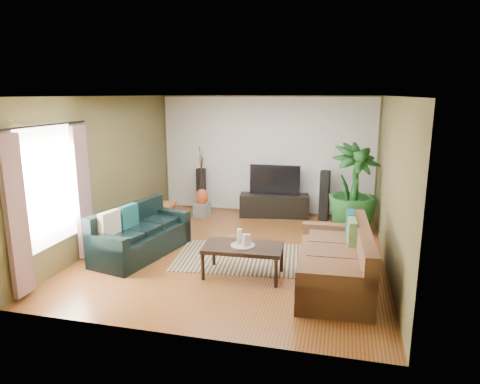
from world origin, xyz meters
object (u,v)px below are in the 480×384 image
(side_table, at_px, (164,214))
(vase, at_px, (202,197))
(coffee_table, at_px, (243,261))
(sofa_left, at_px, (142,231))
(speaker_left, at_px, (201,190))
(tv_stand, at_px, (274,205))
(pedestal, at_px, (202,210))
(television, at_px, (275,180))
(speaker_right, at_px, (324,196))
(potted_plant, at_px, (353,188))
(sofa_right, at_px, (334,256))

(side_table, bearing_deg, vase, 55.50)
(coffee_table, relative_size, side_table, 2.45)
(sofa_left, relative_size, coffee_table, 1.57)
(speaker_left, relative_size, vase, 2.58)
(sofa_left, bearing_deg, tv_stand, -19.93)
(coffee_table, xyz_separation_m, pedestal, (-1.65, 2.96, -0.09))
(television, distance_m, speaker_left, 1.81)
(speaker_left, xyz_separation_m, pedestal, (0.18, -0.49, -0.36))
(speaker_right, bearing_deg, speaker_left, -175.44)
(speaker_right, relative_size, potted_plant, 0.62)
(sofa_left, bearing_deg, vase, 6.74)
(potted_plant, bearing_deg, speaker_right, 131.53)
(tv_stand, xyz_separation_m, potted_plant, (1.69, -0.67, 0.63))
(speaker_right, height_order, pedestal, speaker_right)
(potted_plant, relative_size, vase, 4.49)
(potted_plant, distance_m, side_table, 3.96)
(sofa_right, relative_size, side_table, 4.56)
(sofa_left, distance_m, speaker_right, 4.14)
(tv_stand, xyz_separation_m, speaker_right, (1.12, -0.02, 0.30))
(coffee_table, relative_size, tv_stand, 0.77)
(vase, bearing_deg, sofa_right, -43.98)
(potted_plant, bearing_deg, television, 157.83)
(coffee_table, height_order, side_table, same)
(sofa_left, bearing_deg, speaker_right, -33.22)
(potted_plant, bearing_deg, sofa_left, -147.86)
(pedestal, xyz_separation_m, vase, (0.00, 0.00, 0.30))
(speaker_left, xyz_separation_m, speaker_right, (2.89, -0.11, 0.04))
(tv_stand, relative_size, vase, 3.91)
(sofa_left, relative_size, side_table, 3.84)
(coffee_table, height_order, tv_stand, tv_stand)
(tv_stand, bearing_deg, television, 81.68)
(speaker_right, relative_size, side_table, 2.28)
(coffee_table, distance_m, vase, 3.40)
(sofa_right, height_order, potted_plant, potted_plant)
(coffee_table, distance_m, pedestal, 3.39)
(sofa_right, relative_size, potted_plant, 1.25)
(pedestal, bearing_deg, sofa_right, -43.98)
(sofa_left, height_order, television, television)
(tv_stand, relative_size, television, 1.36)
(pedestal, bearing_deg, vase, 0.00)
(television, relative_size, potted_plant, 0.64)
(television, relative_size, side_table, 2.33)
(vase, bearing_deg, sofa_left, -95.89)
(television, bearing_deg, coffee_table, -89.01)
(coffee_table, relative_size, television, 1.05)
(sofa_right, xyz_separation_m, vase, (-3.00, 2.90, 0.03))
(sofa_right, height_order, speaker_left, speaker_left)
(vase, bearing_deg, side_table, -124.50)
(sofa_right, relative_size, pedestal, 7.16)
(sofa_right, height_order, pedestal, sofa_right)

